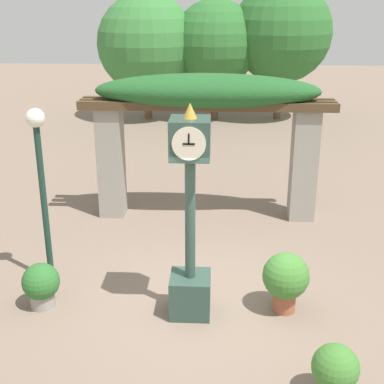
{
  "coord_description": "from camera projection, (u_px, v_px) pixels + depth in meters",
  "views": [
    {
      "loc": [
        0.25,
        -7.19,
        4.48
      ],
      "look_at": [
        -0.14,
        0.2,
        1.74
      ],
      "focal_mm": 50.0,
      "sensor_mm": 36.0,
      "label": 1
    }
  ],
  "objects": [
    {
      "name": "lamp_post",
      "position": [
        40.0,
        165.0,
        8.21
      ],
      "size": [
        0.29,
        0.29,
        2.9
      ],
      "color": "#19382D",
      "rests_on": "ground"
    },
    {
      "name": "potted_plant_far_left",
      "position": [
        41.0,
        284.0,
        8.04
      ],
      "size": [
        0.57,
        0.57,
        0.71
      ],
      "color": "gray",
      "rests_on": "ground"
    },
    {
      "name": "ground_plane",
      "position": [
        200.0,
        301.0,
        8.3
      ],
      "size": [
        60.0,
        60.0,
        0.0
      ],
      "primitive_type": "plane",
      "color": "#7F6B5B"
    },
    {
      "name": "tree_line",
      "position": [
        215.0,
        39.0,
        19.53
      ],
      "size": [
        8.57,
        3.87,
        5.02
      ],
      "color": "brown",
      "rests_on": "ground"
    },
    {
      "name": "pergola",
      "position": [
        207.0,
        110.0,
        10.74
      ],
      "size": [
        5.14,
        1.12,
        3.03
      ],
      "color": "gray",
      "rests_on": "ground"
    },
    {
      "name": "pedestal_clock",
      "position": [
        190.0,
        227.0,
        7.55
      ],
      "size": [
        0.59,
        0.59,
        3.16
      ],
      "color": "#2D473D",
      "rests_on": "ground"
    },
    {
      "name": "potted_plant_near_right",
      "position": [
        286.0,
        278.0,
        7.89
      ],
      "size": [
        0.7,
        0.7,
        0.93
      ],
      "color": "#9E563D",
      "rests_on": "ground"
    },
    {
      "name": "potted_plant_near_left",
      "position": [
        335.0,
        370.0,
        6.19
      ],
      "size": [
        0.56,
        0.56,
        0.71
      ],
      "color": "#9E563D",
      "rests_on": "ground"
    }
  ]
}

